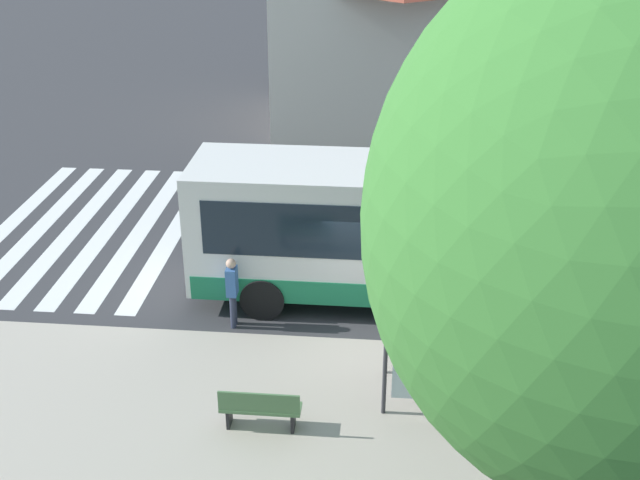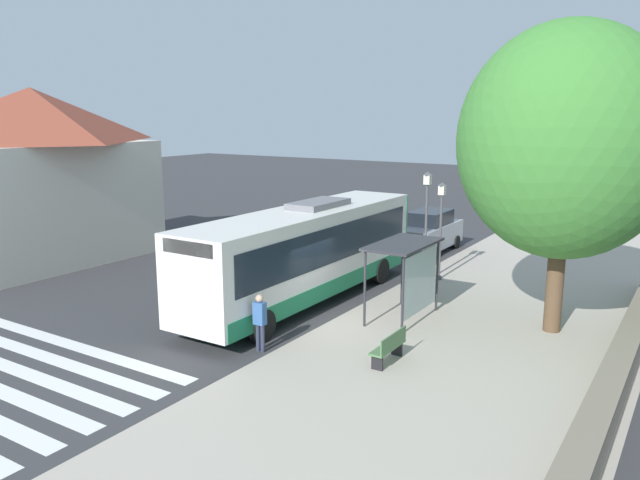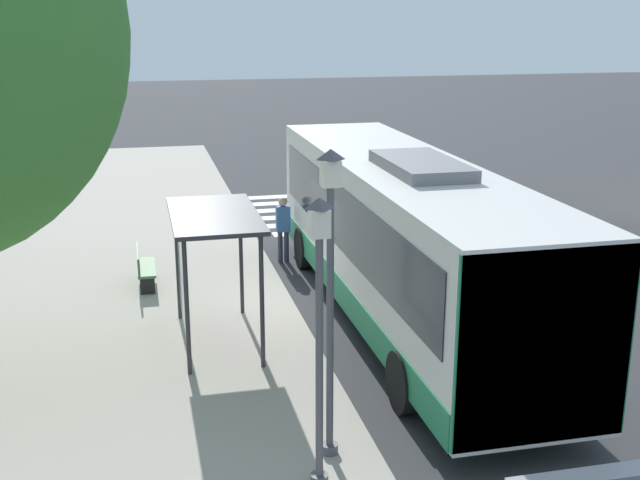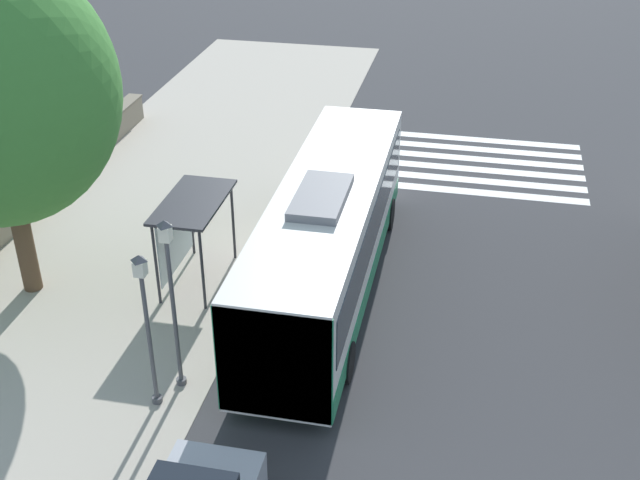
# 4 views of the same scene
# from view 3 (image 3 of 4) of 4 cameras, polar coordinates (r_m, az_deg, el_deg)

# --- Properties ---
(ground_plane) EXTENTS (120.00, 120.00, 0.00)m
(ground_plane) POSITION_cam_3_polar(r_m,az_deg,el_deg) (17.23, -1.74, -4.72)
(ground_plane) COLOR #353538
(ground_plane) RESTS_ON ground
(sidewalk_plaza) EXTENTS (9.00, 44.00, 0.02)m
(sidewalk_plaza) POSITION_cam_3_polar(r_m,az_deg,el_deg) (17.00, -16.86, -5.70)
(sidewalk_plaza) COLOR #ADA393
(sidewalk_plaza) RESTS_ON ground
(crosswalk_stripes) EXTENTS (9.00, 5.25, 0.01)m
(crosswalk_stripes) POSITION_cam_3_polar(r_m,az_deg,el_deg) (26.01, 5.54, 2.35)
(crosswalk_stripes) COLOR silver
(crosswalk_stripes) RESTS_ON ground
(bus) EXTENTS (2.61, 11.49, 3.51)m
(bus) POSITION_cam_3_polar(r_m,az_deg,el_deg) (15.82, 5.96, 0.22)
(bus) COLOR silver
(bus) RESTS_ON ground
(bus_shelter) EXTENTS (1.59, 3.02, 2.53)m
(bus_shelter) POSITION_cam_3_polar(r_m,az_deg,el_deg) (14.88, -8.06, 0.18)
(bus_shelter) COLOR #2D2D33
(bus_shelter) RESTS_ON ground
(pedestrian) EXTENTS (0.34, 0.22, 1.66)m
(pedestrian) POSITION_cam_3_polar(r_m,az_deg,el_deg) (19.99, -2.64, 1.12)
(pedestrian) COLOR #2D3347
(pedestrian) RESTS_ON ground
(bench) EXTENTS (0.40, 1.47, 0.88)m
(bench) POSITION_cam_3_polar(r_m,az_deg,el_deg) (18.72, -12.41, -1.89)
(bench) COLOR #4C7247
(bench) RESTS_ON ground
(street_lamp_near) EXTENTS (0.28, 0.28, 4.39)m
(street_lamp_near) POSITION_cam_3_polar(r_m,az_deg,el_deg) (10.73, 0.73, -2.97)
(street_lamp_near) COLOR #4C4C51
(street_lamp_near) RESTS_ON ground
(street_lamp_far) EXTENTS (0.28, 0.28, 3.93)m
(street_lamp_far) POSITION_cam_3_polar(r_m,az_deg,el_deg) (10.09, -0.05, -5.78)
(street_lamp_far) COLOR #4C4C51
(street_lamp_far) RESTS_ON ground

